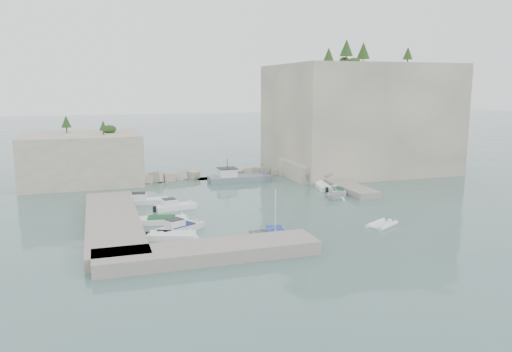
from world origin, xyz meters
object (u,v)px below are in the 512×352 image
object	(u,v)px
tender_east_c	(323,189)
work_boat	(239,181)
motorboat_c	(162,223)
motorboat_e	(172,239)
inflatable_dinghy	(382,226)
motorboat_d	(181,231)
rowboat	(275,237)
tender_east_d	(318,184)
tender_east_a	(335,199)
tender_east_b	(338,193)
motorboat_b	(176,209)
motorboat_a	(146,203)

from	to	relation	value
tender_east_c	work_boat	xyz separation A→B (m)	(-9.31, 8.50, 0.00)
motorboat_c	motorboat_e	distance (m)	5.69
inflatable_dinghy	motorboat_d	bearing A→B (deg)	137.06
rowboat	tender_east_d	world-z (taller)	tender_east_d
motorboat_c	work_boat	size ratio (longest dim) A/B	0.56
inflatable_dinghy	tender_east_c	bearing A→B (deg)	52.91
motorboat_c	motorboat_e	xyz separation A→B (m)	(0.15, -5.69, 0.00)
inflatable_dinghy	motorboat_e	bearing A→B (deg)	143.93
inflatable_dinghy	tender_east_a	xyz separation A→B (m)	(1.17, 12.35, 0.00)
tender_east_b	inflatable_dinghy	bearing A→B (deg)	-170.66
motorboat_b	motorboat_e	distance (m)	11.09
motorboat_a	rowboat	world-z (taller)	motorboat_a
motorboat_c	inflatable_dinghy	distance (m)	22.05
motorboat_d	work_boat	size ratio (longest dim) A/B	0.54
motorboat_e	tender_east_a	bearing A→B (deg)	44.87
tender_east_d	work_boat	distance (m)	11.32
motorboat_a	tender_east_a	distance (m)	22.88
tender_east_d	rowboat	bearing A→B (deg)	165.39
motorboat_d	tender_east_a	world-z (taller)	tender_east_a
motorboat_a	tender_east_b	distance (m)	24.37
motorboat_c	motorboat_e	size ratio (longest dim) A/B	1.16
work_boat	rowboat	bearing A→B (deg)	-98.58
motorboat_e	motorboat_a	bearing A→B (deg)	113.13
motorboat_e	tender_east_d	bearing A→B (deg)	59.43
tender_east_d	motorboat_c	bearing A→B (deg)	138.91
motorboat_c	tender_east_d	bearing A→B (deg)	41.12
motorboat_d	rowboat	world-z (taller)	motorboat_d
motorboat_b	motorboat_c	distance (m)	5.67
motorboat_c	tender_east_a	world-z (taller)	tender_east_a
tender_east_c	work_boat	distance (m)	12.61
motorboat_b	motorboat_c	bearing A→B (deg)	-123.84
tender_east_b	motorboat_a	bearing A→B (deg)	106.57
motorboat_e	inflatable_dinghy	bearing A→B (deg)	13.45
tender_east_b	work_boat	size ratio (longest dim) A/B	0.47
tender_east_a	tender_east_c	size ratio (longest dim) A/B	0.72
tender_east_c	motorboat_b	bearing A→B (deg)	116.84
motorboat_d	tender_east_c	xyz separation A→B (m)	(21.61, 13.88, 0.00)
motorboat_a	work_boat	world-z (taller)	work_boat
tender_east_a	motorboat_a	bearing A→B (deg)	59.29
motorboat_b	tender_east_b	bearing A→B (deg)	-5.00
motorboat_b	motorboat_c	size ratio (longest dim) A/B	0.93
motorboat_d	tender_east_d	distance (m)	28.20
motorboat_c	motorboat_d	xyz separation A→B (m)	(1.38, -3.45, 0.00)
tender_east_c	tender_east_d	world-z (taller)	tender_east_d
motorboat_c	motorboat_e	world-z (taller)	same
motorboat_b	motorboat_a	bearing A→B (deg)	116.13
rowboat	tender_east_b	xyz separation A→B (m)	(14.36, 15.47, 0.00)
motorboat_a	inflatable_dinghy	world-z (taller)	motorboat_a
motorboat_d	work_boat	world-z (taller)	work_boat
motorboat_c	tender_east_b	xyz separation A→B (m)	(23.63, 7.33, 0.00)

